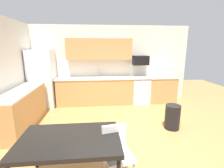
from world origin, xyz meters
TOP-DOWN VIEW (x-y plane):
  - ground_plane at (0.00, 0.00)m, footprint 12.00×12.00m
  - wall_back at (0.00, 2.65)m, footprint 5.80×0.10m
  - cabinet_run_back at (-0.46, 2.30)m, footprint 2.59×0.60m
  - cabinet_run_back_right at (1.92, 2.30)m, footprint 0.96×0.60m
  - cabinet_run_left at (-2.30, 0.80)m, footprint 0.60×2.00m
  - countertop_back at (0.00, 2.30)m, footprint 4.80×0.64m
  - countertop_left at (-2.30, 0.80)m, footprint 0.64×2.00m
  - upper_cabinets_back at (-0.30, 2.43)m, footprint 2.20×0.34m
  - refrigerator at (-2.18, 2.22)m, footprint 0.76×0.70m
  - oven_range at (1.14, 2.30)m, footprint 0.60×0.60m
  - microwave at (1.14, 2.40)m, footprint 0.54×0.36m
  - sink_basin at (-0.33, 2.30)m, footprint 0.48×0.40m
  - sink_faucet at (-0.33, 2.48)m, footprint 0.02×0.02m
  - dining_table at (-0.80, -1.15)m, footprint 1.40×0.90m
  - chair_near_table at (-0.14, -1.15)m, footprint 0.48×0.48m
  - trash_bin at (1.42, 0.31)m, footprint 0.36×0.36m

SIDE VIEW (x-z plane):
  - ground_plane at x=0.00m, z-range 0.00..0.00m
  - trash_bin at x=1.42m, z-range 0.00..0.60m
  - cabinet_run_back at x=-0.46m, z-range 0.00..0.90m
  - cabinet_run_back_right at x=1.92m, z-range 0.00..0.90m
  - cabinet_run_left at x=-2.30m, z-range 0.00..0.90m
  - oven_range at x=1.14m, z-range 0.00..0.91m
  - chair_near_table at x=-0.14m, z-range 0.08..0.93m
  - dining_table at x=-0.80m, z-range 0.31..1.04m
  - sink_basin at x=-0.33m, z-range 0.81..0.95m
  - countertop_back at x=0.00m, z-range 0.90..0.94m
  - countertop_left at x=-2.30m, z-range 0.90..0.94m
  - refrigerator at x=-2.18m, z-range 0.00..1.88m
  - sink_faucet at x=-0.33m, z-range 0.92..1.16m
  - wall_back at x=0.00m, z-range 0.00..2.70m
  - microwave at x=1.14m, z-range 1.35..1.67m
  - upper_cabinets_back at x=-0.30m, z-range 1.55..2.25m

